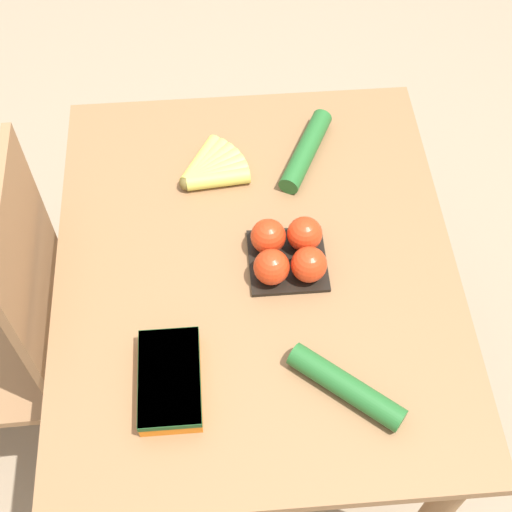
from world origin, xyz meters
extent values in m
plane|color=gray|center=(0.00, 0.00, 0.00)|extent=(12.00, 12.00, 0.00)
cube|color=olive|center=(0.00, 0.00, 0.74)|extent=(1.02, 0.85, 0.03)
cylinder|color=olive|center=(0.45, -0.36, 0.36)|extent=(0.06, 0.06, 0.73)
cylinder|color=olive|center=(0.45, 0.36, 0.36)|extent=(0.06, 0.06, 0.73)
cube|color=#8E6642|center=(0.02, 0.48, 0.72)|extent=(0.39, 0.03, 0.55)
cylinder|color=#8E6642|center=(0.20, 0.50, 0.21)|extent=(0.04, 0.04, 0.43)
cylinder|color=#8E6642|center=(-0.16, 0.49, 0.21)|extent=(0.04, 0.04, 0.43)
sphere|color=brown|center=(0.22, 0.14, 0.78)|extent=(0.03, 0.03, 0.03)
cylinder|color=#CCC651|center=(0.22, 0.07, 0.78)|extent=(0.05, 0.15, 0.04)
cylinder|color=#CCC651|center=(0.24, 0.07, 0.78)|extent=(0.07, 0.15, 0.04)
cylinder|color=#CCC651|center=(0.25, 0.07, 0.78)|extent=(0.09, 0.15, 0.04)
cylinder|color=#CCC651|center=(0.26, 0.08, 0.78)|extent=(0.11, 0.14, 0.04)
cylinder|color=#CCC651|center=(0.27, 0.09, 0.78)|extent=(0.12, 0.13, 0.04)
cylinder|color=#CCC651|center=(0.27, 0.10, 0.78)|extent=(0.14, 0.12, 0.04)
cylinder|color=#CCC651|center=(0.28, 0.10, 0.78)|extent=(0.14, 0.10, 0.04)
cube|color=black|center=(0.00, -0.07, 0.76)|extent=(0.16, 0.16, 0.01)
sphere|color=red|center=(-0.04, -0.11, 0.81)|extent=(0.07, 0.07, 0.07)
sphere|color=red|center=(0.04, -0.11, 0.81)|extent=(0.07, 0.07, 0.07)
sphere|color=red|center=(-0.04, -0.03, 0.81)|extent=(0.07, 0.07, 0.07)
sphere|color=red|center=(0.04, -0.03, 0.81)|extent=(0.07, 0.07, 0.07)
cube|color=orange|center=(-0.26, 0.18, 0.78)|extent=(0.20, 0.11, 0.04)
cube|color=#19471E|center=(-0.26, 0.18, 0.79)|extent=(0.20, 0.12, 0.02)
cylinder|color=#236028|center=(0.29, -0.14, 0.78)|extent=(0.23, 0.15, 0.05)
cylinder|color=#236028|center=(-0.30, -0.14, 0.78)|extent=(0.19, 0.21, 0.05)
camera|label=1|loc=(-0.83, 0.06, 2.02)|focal=50.00mm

